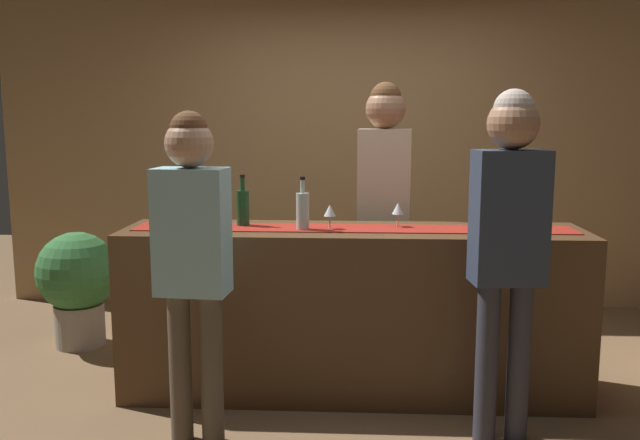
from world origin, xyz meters
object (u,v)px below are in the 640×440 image
customer_sipping (509,228)px  potted_plant_tall (77,281)px  wine_glass_near_customer (330,211)px  wine_glass_far_end (398,209)px  wine_bottle_green (243,207)px  wine_glass_mid_counter (180,208)px  bartender (384,187)px  customer_browsing (192,245)px  wine_bottle_clear (303,210)px  wine_bottle_amber (488,211)px

customer_sipping → potted_plant_tall: customer_sipping is taller
wine_glass_near_customer → wine_glass_far_end: size_ratio=1.00×
wine_bottle_green → wine_glass_mid_counter: 0.37m
wine_glass_mid_counter → potted_plant_tall: wine_glass_mid_counter is taller
wine_bottle_green → wine_glass_mid_counter: bearing=-179.5°
bartender → customer_browsing: bartender is taller
bartender → wine_bottle_green: bearing=37.5°
wine_glass_mid_counter → bartender: 1.32m
customer_sipping → customer_browsing: 1.51m
potted_plant_tall → wine_bottle_clear: bearing=-24.4°
wine_bottle_clear → wine_bottle_amber: same height
customer_browsing → wine_glass_near_customer: bearing=50.0°
wine_bottle_clear → customer_browsing: size_ratio=0.19×
wine_glass_mid_counter → wine_bottle_amber: bearing=-3.4°
wine_glass_mid_counter → customer_sipping: (1.75, -0.63, 0.00)m
wine_bottle_clear → wine_glass_far_end: size_ratio=2.10×
wine_bottle_clear → wine_glass_mid_counter: wine_bottle_clear is taller
customer_browsing → wine_glass_mid_counter: bearing=113.8°
wine_bottle_amber → wine_glass_mid_counter: bearing=176.6°
wine_bottle_amber → wine_glass_near_customer: 0.88m
wine_bottle_amber → wine_glass_mid_counter: 1.76m
bartender → potted_plant_tall: bearing=2.8°
bartender → potted_plant_tall: bartender is taller
wine_glass_near_customer → wine_bottle_green: bearing=169.1°
wine_glass_near_customer → bartender: 0.70m
wine_glass_mid_counter → customer_browsing: customer_browsing is taller
wine_bottle_amber → wine_glass_far_end: size_ratio=2.10×
wine_glass_far_end → bartender: size_ratio=0.08×
wine_bottle_green → customer_sipping: bearing=-24.5°
wine_glass_near_customer → bartender: (0.33, 0.62, 0.07)m
wine_glass_near_customer → customer_sipping: 1.02m
wine_bottle_green → wine_bottle_clear: bearing=-18.1°
wine_bottle_green → bartender: 0.99m
wine_bottle_clear → wine_bottle_green: 0.38m
wine_glass_near_customer → potted_plant_tall: bearing=157.9°
customer_sipping → customer_browsing: bearing=178.1°
wine_bottle_amber → customer_sipping: 0.52m
wine_bottle_green → bartender: bartender is taller
customer_browsing → potted_plant_tall: (-1.17, 1.36, -0.53)m
wine_glass_mid_counter → wine_glass_far_end: bearing=0.2°
wine_glass_far_end → customer_sipping: customer_sipping is taller
bartender → wine_bottle_clear: bearing=58.6°
wine_bottle_amber → bartender: size_ratio=0.17×
wine_glass_near_customer → customer_browsing: 0.90m
wine_bottle_amber → wine_glass_near_customer: size_ratio=2.10×
wine_bottle_clear → potted_plant_tall: size_ratio=0.37×
customer_sipping → wine_glass_far_end: bearing=121.9°
wine_glass_far_end → customer_browsing: 1.26m
customer_browsing → wine_bottle_amber: bearing=27.4°
wine_glass_far_end → customer_sipping: 0.80m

